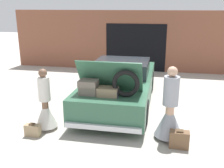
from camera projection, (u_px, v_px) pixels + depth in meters
ground_plane at (120, 102)px, 8.50m from camera, size 40.00×40.00×0.00m
garage_wall_back at (136, 41)px, 12.25m from camera, size 12.00×0.14×2.80m
car at (120, 84)px, 8.31m from camera, size 1.98×4.95×1.73m
person_left at (45, 108)px, 6.52m from camera, size 0.56×0.56×1.56m
person_right at (170, 114)px, 6.01m from camera, size 0.67×0.67×1.74m
suitcase_beside_left_person at (33, 130)px, 6.26m from camera, size 0.36×0.17×0.32m
suitcase_beside_right_person at (179, 139)px, 5.73m from camera, size 0.43×0.23×0.42m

